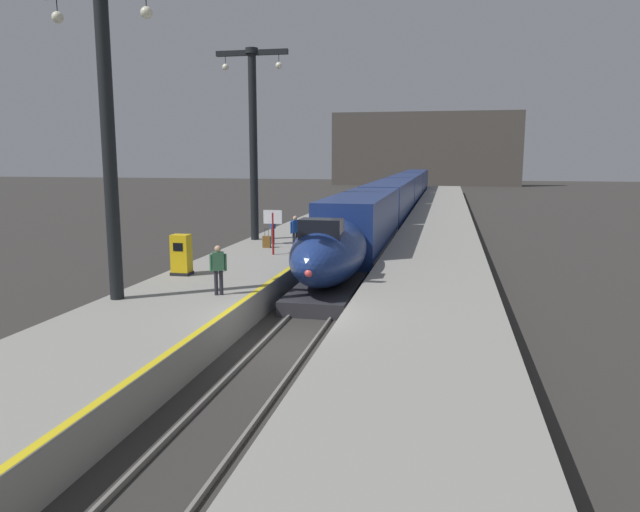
{
  "coord_description": "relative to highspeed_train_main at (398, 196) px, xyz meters",
  "views": [
    {
      "loc": [
        4.64,
        -16.76,
        5.69
      ],
      "look_at": [
        -0.21,
        6.1,
        1.8
      ],
      "focal_mm": 33.84,
      "sensor_mm": 36.0,
      "label": 1
    }
  ],
  "objects": [
    {
      "name": "ground_plane",
      "position": [
        0.0,
        -40.44,
        -1.97
      ],
      "size": [
        260.0,
        260.0,
        0.0
      ],
      "primitive_type": "plane",
      "color": "#33302D"
    },
    {
      "name": "platform_left",
      "position": [
        -4.05,
        -15.69,
        -1.44
      ],
      "size": [
        4.8,
        110.0,
        1.05
      ],
      "primitive_type": "cube",
      "color": "gray",
      "rests_on": "ground"
    },
    {
      "name": "platform_right",
      "position": [
        4.05,
        -15.69,
        -1.44
      ],
      "size": [
        4.8,
        110.0,
        1.05
      ],
      "primitive_type": "cube",
      "color": "gray",
      "rests_on": "ground"
    },
    {
      "name": "platform_left_safety_stripe",
      "position": [
        -1.77,
        -15.69,
        -0.91
      ],
      "size": [
        0.2,
        107.8,
        0.01
      ],
      "primitive_type": "cube",
      "color": "yellow",
      "rests_on": "platform_left"
    },
    {
      "name": "rail_main_left",
      "position": [
        -0.75,
        -12.94,
        -1.91
      ],
      "size": [
        0.08,
        110.0,
        0.12
      ],
      "primitive_type": "cube",
      "color": "slate",
      "rests_on": "ground"
    },
    {
      "name": "rail_main_right",
      "position": [
        0.75,
        -12.94,
        -1.91
      ],
      "size": [
        0.08,
        110.0,
        0.12
      ],
      "primitive_type": "cube",
      "color": "slate",
      "rests_on": "ground"
    },
    {
      "name": "highspeed_train_main",
      "position": [
        0.0,
        0.0,
        0.0
      ],
      "size": [
        2.92,
        76.29,
        3.6
      ],
      "color": "navy",
      "rests_on": "ground"
    },
    {
      "name": "station_column_near",
      "position": [
        -5.9,
        -39.69,
        4.95
      ],
      "size": [
        4.0,
        0.68,
        9.83
      ],
      "color": "black",
      "rests_on": "platform_left"
    },
    {
      "name": "station_column_mid",
      "position": [
        -5.9,
        -25.15,
        5.21
      ],
      "size": [
        4.0,
        0.68,
        10.33
      ],
      "color": "black",
      "rests_on": "platform_left"
    },
    {
      "name": "passenger_near_edge",
      "position": [
        -2.79,
        -28.18,
        0.07
      ],
      "size": [
        0.42,
        0.43,
        1.69
      ],
      "color": "#23232D",
      "rests_on": "platform_left"
    },
    {
      "name": "passenger_mid_platform",
      "position": [
        -2.83,
        -38.48,
        0.07
      ],
      "size": [
        0.52,
        0.36,
        1.69
      ],
      "color": "#23232D",
      "rests_on": "platform_left"
    },
    {
      "name": "passenger_far_waiting",
      "position": [
        -4.42,
        -26.63,
        0.07
      ],
      "size": [
        0.38,
        0.51,
        1.69
      ],
      "color": "#23232D",
      "rests_on": "platform_left"
    },
    {
      "name": "rolling_suitcase",
      "position": [
        -4.36,
        -27.94,
        -0.61
      ],
      "size": [
        0.4,
        0.22,
        0.98
      ],
      "color": "brown",
      "rests_on": "platform_left"
    },
    {
      "name": "ticket_machine_yellow",
      "position": [
        -5.55,
        -35.48,
        -0.18
      ],
      "size": [
        0.76,
        0.62,
        1.6
      ],
      "color": "yellow",
      "rests_on": "platform_left"
    },
    {
      "name": "departure_info_board",
      "position": [
        -3.41,
        -30.0,
        0.59
      ],
      "size": [
        0.9,
        0.1,
        2.12
      ],
      "color": "maroon",
      "rests_on": "platform_left"
    },
    {
      "name": "terminus_back_wall",
      "position": [
        0.0,
        61.56,
        5.03
      ],
      "size": [
        36.0,
        2.0,
        14.0
      ],
      "primitive_type": "cube",
      "color": "#4C4742",
      "rests_on": "ground"
    }
  ]
}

